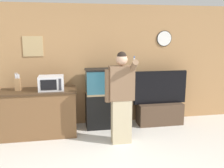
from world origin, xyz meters
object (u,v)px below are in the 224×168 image
Objects in this scene: counter_island at (39,113)px; microwave at (51,83)px; aquarium_on_stand at (106,98)px; person_standing at (121,97)px; knife_block at (18,84)px; tv_on_stand at (160,108)px.

microwave is (0.26, -0.04, 0.60)m from counter_island.
person_standing reaches higher than aquarium_on_stand.
aquarium_on_stand is at bearing 8.94° from counter_island.
person_standing is at bearing -25.28° from microwave.
microwave is 1.20m from aquarium_on_stand.
counter_island is 0.69m from knife_block.
tv_on_stand is at bearing 3.90° from counter_island.
person_standing is (-1.06, -0.80, 0.52)m from tv_on_stand.
person_standing reaches higher than tv_on_stand.
aquarium_on_stand is at bearing 100.32° from person_standing.
tv_on_stand is (2.94, 0.14, -0.69)m from knife_block.
knife_block reaches higher than counter_island.
aquarium_on_stand is 0.89m from person_standing.
microwave reaches higher than counter_island.
tv_on_stand is at bearing 37.02° from person_standing.
aquarium_on_stand is at bearing 178.20° from tv_on_stand.
person_standing is at bearing -22.50° from counter_island.
tv_on_stand is at bearing 2.66° from knife_block.
aquarium_on_stand reaches higher than tv_on_stand.
knife_block is at bearing -174.22° from aquarium_on_stand.
microwave is at bearing -6.77° from knife_block.
microwave is at bearing -7.83° from counter_island.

